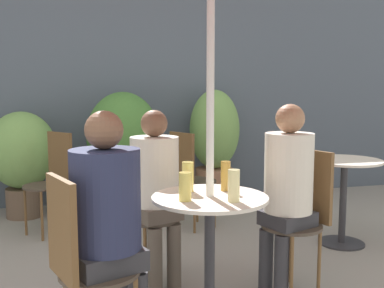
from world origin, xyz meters
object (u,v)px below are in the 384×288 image
object	(u,v)px
bistro_chair_2	(80,255)
seated_person_1	(156,182)
potted_plant_1	(123,143)
seated_person_0	(287,183)
beer_glass_1	(234,186)
potted_plant_2	(214,141)
bistro_chair_1	(146,200)
seated_person_2	(109,214)
cafe_table_far	(344,184)
cafe_table_near	(210,231)
beer_glass_2	(226,176)
bistro_chair_0	(302,208)
potted_plant_0	(22,155)
bistro_chair_4	(53,173)
bistro_chair_3	(188,172)
beer_glass_0	(185,187)
beer_glass_3	(188,177)

from	to	relation	value
bistro_chair_2	seated_person_1	world-z (taller)	seated_person_1
potted_plant_1	seated_person_0	bearing A→B (deg)	-70.60
beer_glass_1	potted_plant_2	world-z (taller)	potted_plant_2
potted_plant_2	bistro_chair_1	bearing A→B (deg)	-119.94
seated_person_0	potted_plant_2	size ratio (longest dim) A/B	0.93
seated_person_2	cafe_table_far	bearing A→B (deg)	-79.83
cafe_table_near	beer_glass_1	xyz separation A→B (m)	(0.09, -0.15, 0.29)
seated_person_0	beer_glass_2	world-z (taller)	seated_person_0
bistro_chair_0	potted_plant_2	world-z (taller)	potted_plant_2
cafe_table_near	potted_plant_2	world-z (taller)	potted_plant_2
bistro_chair_2	seated_person_0	xyz separation A→B (m)	(1.30, 0.46, 0.19)
beer_glass_2	potted_plant_0	distance (m)	2.88
seated_person_0	beer_glass_1	bearing A→B (deg)	-73.64
beer_glass_1	potted_plant_2	distance (m)	2.93
cafe_table_far	bistro_chair_4	distance (m)	2.65
cafe_table_far	seated_person_1	xyz separation A→B (m)	(-1.73, -0.42, 0.19)
bistro_chair_4	cafe_table_near	bearing A→B (deg)	-12.52
bistro_chair_3	beer_glass_0	size ratio (longest dim) A/B	6.09
cafe_table_near	beer_glass_0	xyz separation A→B (m)	(-0.16, -0.07, 0.28)
bistro_chair_0	seated_person_1	xyz separation A→B (m)	(-0.93, 0.32, 0.16)
bistro_chair_1	cafe_table_near	bearing A→B (deg)	-90.00
seated_person_0	bistro_chair_2	bearing A→B (deg)	-90.00
bistro_chair_0	potted_plant_2	xyz separation A→B (m)	(0.15, 2.42, 0.18)
bistro_chair_0	bistro_chair_4	size ratio (longest dim) A/B	1.00
bistro_chair_1	potted_plant_1	distance (m)	1.78
seated_person_1	potted_plant_2	distance (m)	2.36
beer_glass_1	potted_plant_2	size ratio (longest dim) A/B	0.13
bistro_chair_4	beer_glass_1	size ratio (longest dim) A/B	5.46
bistro_chair_1	potted_plant_2	distance (m)	2.26
cafe_table_near	bistro_chair_4	xyz separation A→B (m)	(-0.94, 1.98, 0.02)
cafe_table_near	potted_plant_0	bearing A→B (deg)	116.04
beer_glass_1	potted_plant_0	size ratio (longest dim) A/B	0.15
cafe_table_near	beer_glass_3	xyz separation A→B (m)	(-0.09, 0.15, 0.29)
seated_person_0	beer_glass_1	size ratio (longest dim) A/B	7.24
beer_glass_0	potted_plant_0	size ratio (longest dim) A/B	0.14
bistro_chair_1	cafe_table_far	bearing A→B (deg)	-10.82
potted_plant_2	bistro_chair_3	bearing A→B (deg)	-120.70
bistro_chair_4	beer_glass_3	distance (m)	2.04
beer_glass_1	potted_plant_1	xyz separation A→B (m)	(-0.31, 2.64, -0.07)
beer_glass_0	beer_glass_2	distance (m)	0.34
potted_plant_0	potted_plant_2	world-z (taller)	potted_plant_2
bistro_chair_3	potted_plant_0	world-z (taller)	potted_plant_0
cafe_table_far	seated_person_1	distance (m)	1.79
seated_person_0	potted_plant_2	xyz separation A→B (m)	(0.29, 2.47, -0.01)
seated_person_2	potted_plant_1	size ratio (longest dim) A/B	0.94
cafe_table_near	seated_person_1	size ratio (longest dim) A/B	0.62
cafe_table_far	bistro_chair_2	size ratio (longest dim) A/B	0.79
bistro_chair_3	potted_plant_1	world-z (taller)	potted_plant_1
bistro_chair_0	potted_plant_0	xyz separation A→B (m)	(-2.00, 2.36, 0.10)
beer_glass_3	potted_plant_2	bearing A→B (deg)	69.21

